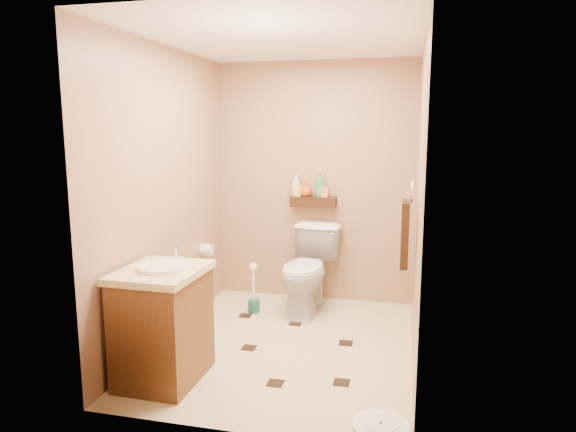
# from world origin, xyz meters

# --- Properties ---
(ground) EXTENTS (2.50, 2.50, 0.00)m
(ground) POSITION_xyz_m (0.00, 0.00, 0.00)
(ground) COLOR beige
(ground) RESTS_ON ground
(wall_back) EXTENTS (2.00, 0.04, 2.40)m
(wall_back) POSITION_xyz_m (0.00, 1.25, 1.20)
(wall_back) COLOR #A2795C
(wall_back) RESTS_ON ground
(wall_front) EXTENTS (2.00, 0.04, 2.40)m
(wall_front) POSITION_xyz_m (0.00, -1.25, 1.20)
(wall_front) COLOR #A2795C
(wall_front) RESTS_ON ground
(wall_left) EXTENTS (0.04, 2.50, 2.40)m
(wall_left) POSITION_xyz_m (-1.00, 0.00, 1.20)
(wall_left) COLOR #A2795C
(wall_left) RESTS_ON ground
(wall_right) EXTENTS (0.04, 2.50, 2.40)m
(wall_right) POSITION_xyz_m (1.00, 0.00, 1.20)
(wall_right) COLOR #A2795C
(wall_right) RESTS_ON ground
(ceiling) EXTENTS (2.00, 2.50, 0.02)m
(ceiling) POSITION_xyz_m (0.00, 0.00, 2.40)
(ceiling) COLOR white
(ceiling) RESTS_ON wall_back
(wall_shelf) EXTENTS (0.46, 0.14, 0.10)m
(wall_shelf) POSITION_xyz_m (0.00, 1.17, 1.02)
(wall_shelf) COLOR #36210E
(wall_shelf) RESTS_ON wall_back
(floor_accents) EXTENTS (1.16, 1.31, 0.01)m
(floor_accents) POSITION_xyz_m (0.04, -0.02, 0.00)
(floor_accents) COLOR black
(floor_accents) RESTS_ON ground
(toilet) EXTENTS (0.55, 0.85, 0.82)m
(toilet) POSITION_xyz_m (0.02, 0.83, 0.41)
(toilet) COLOR white
(toilet) RESTS_ON ground
(vanity) EXTENTS (0.55, 0.67, 0.92)m
(vanity) POSITION_xyz_m (-0.70, -0.74, 0.41)
(vanity) COLOR brown
(vanity) RESTS_ON ground
(bathroom_scale) EXTENTS (0.35, 0.35, 0.07)m
(bathroom_scale) POSITION_xyz_m (0.82, -1.07, 0.03)
(bathroom_scale) COLOR white
(bathroom_scale) RESTS_ON ground
(toilet_brush) EXTENTS (0.11, 0.11, 0.49)m
(toilet_brush) POSITION_xyz_m (-0.48, 0.67, 0.17)
(toilet_brush) COLOR #175C50
(toilet_brush) RESTS_ON ground
(towel_ring) EXTENTS (0.12, 0.30, 0.76)m
(towel_ring) POSITION_xyz_m (0.91, 0.25, 0.95)
(towel_ring) COLOR silver
(towel_ring) RESTS_ON wall_right
(toilet_paper) EXTENTS (0.12, 0.11, 0.12)m
(toilet_paper) POSITION_xyz_m (-0.94, 0.65, 0.60)
(toilet_paper) COLOR white
(toilet_paper) RESTS_ON wall_left
(bottle_a) EXTENTS (0.11, 0.11, 0.24)m
(bottle_a) POSITION_xyz_m (-0.18, 1.17, 1.19)
(bottle_a) COLOR silver
(bottle_a) RESTS_ON wall_shelf
(bottle_b) EXTENTS (0.10, 0.11, 0.17)m
(bottle_b) POSITION_xyz_m (-0.17, 1.17, 1.16)
(bottle_b) COLOR yellow
(bottle_b) RESTS_ON wall_shelf
(bottle_c) EXTENTS (0.17, 0.17, 0.16)m
(bottle_c) POSITION_xyz_m (-0.08, 1.17, 1.15)
(bottle_c) COLOR #D65019
(bottle_c) RESTS_ON wall_shelf
(bottle_d) EXTENTS (0.12, 0.12, 0.24)m
(bottle_d) POSITION_xyz_m (0.07, 1.17, 1.19)
(bottle_d) COLOR #319559
(bottle_d) RESTS_ON wall_shelf
(bottle_e) EXTENTS (0.08, 0.08, 0.15)m
(bottle_e) POSITION_xyz_m (0.11, 1.17, 1.14)
(bottle_e) COLOR #FF7754
(bottle_e) RESTS_ON wall_shelf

